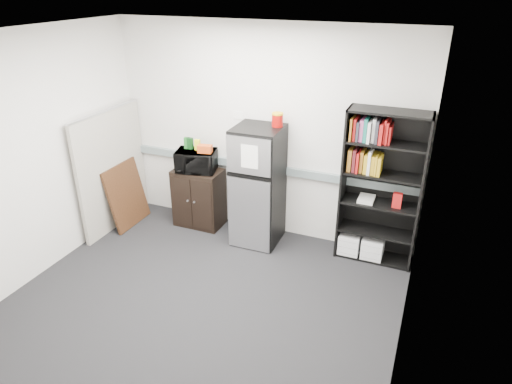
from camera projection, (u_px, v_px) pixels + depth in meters
floor at (203, 302)px, 4.86m from camera, size 4.00×4.00×0.00m
wall_back at (264, 133)px, 5.75m from camera, size 4.00×0.02×2.70m
wall_right at (418, 227)px, 3.60m from camera, size 0.02×3.50×2.70m
wall_left at (35, 158)px, 4.98m from camera, size 0.02×3.50×2.70m
ceiling at (186, 36)px, 3.71m from camera, size 4.00×3.50×0.02m
electrical_raceway at (263, 167)px, 5.92m from camera, size 3.92×0.05×0.10m
wall_note at (238, 115)px, 5.78m from camera, size 0.14×0.00×0.10m
bookshelf at (379, 185)px, 5.24m from camera, size 0.90×0.34×1.85m
cubicle_partition at (112, 170)px, 6.07m from camera, size 0.06×1.30×1.62m
cabinet at (199, 198)px, 6.24m from camera, size 0.65×0.43×0.81m
microwave at (196, 161)px, 5.99m from camera, size 0.58×0.46×0.28m
snack_box_a at (187, 143)px, 5.98m from camera, size 0.08×0.07×0.15m
snack_box_b at (190, 143)px, 5.96m from camera, size 0.07×0.05×0.15m
snack_box_c at (197, 145)px, 5.92m from camera, size 0.08×0.06×0.14m
snack_bag at (205, 149)px, 5.84m from camera, size 0.20×0.13×0.10m
refrigerator at (258, 186)px, 5.70m from camera, size 0.58×0.61×1.53m
coffee_can at (277, 119)px, 5.38m from camera, size 0.14×0.14×0.18m
framed_poster at (127, 195)px, 6.24m from camera, size 0.22×0.68×0.87m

